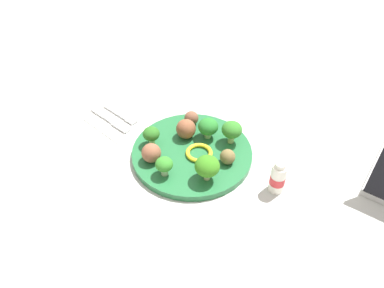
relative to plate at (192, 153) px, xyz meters
name	(u,v)px	position (x,y,z in m)	size (l,w,h in m)	color
ground_plane	(192,155)	(0.00, 0.00, -0.01)	(4.00, 4.00, 0.00)	#B2B2AD
plate	(192,153)	(0.00, 0.00, 0.00)	(0.28, 0.28, 0.02)	#236638
broccoli_floret_back_left	(232,130)	(0.05, 0.08, 0.04)	(0.05, 0.05, 0.06)	#9EBA6E
broccoli_floret_back_right	(207,166)	(0.08, -0.05, 0.05)	(0.05, 0.05, 0.06)	#ACBB7A
broccoli_floret_center	(164,165)	(0.00, -0.10, 0.04)	(0.04, 0.04, 0.04)	#97BA7F
broccoli_floret_mid_left	(151,134)	(-0.09, -0.04, 0.04)	(0.04, 0.04, 0.05)	#A6CA7E
broccoli_floret_near_rim	(208,127)	(0.00, 0.06, 0.04)	(0.05, 0.05, 0.05)	#90C57E
meatball_center	(186,129)	(-0.04, 0.03, 0.03)	(0.05, 0.05, 0.05)	brown
meatball_near_rim	(151,153)	(-0.05, -0.08, 0.03)	(0.04, 0.04, 0.04)	brown
meatball_mid_left	(191,118)	(-0.06, 0.08, 0.03)	(0.04, 0.04, 0.04)	brown
meatball_front_right	(228,157)	(0.09, 0.02, 0.03)	(0.03, 0.03, 0.03)	brown
pepper_ring_back_right	(199,153)	(0.02, 0.00, 0.01)	(0.06, 0.06, 0.01)	yellow
napkin	(115,118)	(-0.25, -0.02, -0.01)	(0.17, 0.12, 0.01)	white
fork	(122,114)	(-0.24, 0.00, 0.00)	(0.12, 0.02, 0.01)	silver
knife	(111,120)	(-0.24, -0.03, 0.00)	(0.15, 0.02, 0.01)	silver
yogurt_bottle	(278,178)	(0.20, 0.03, 0.03)	(0.03, 0.03, 0.08)	white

